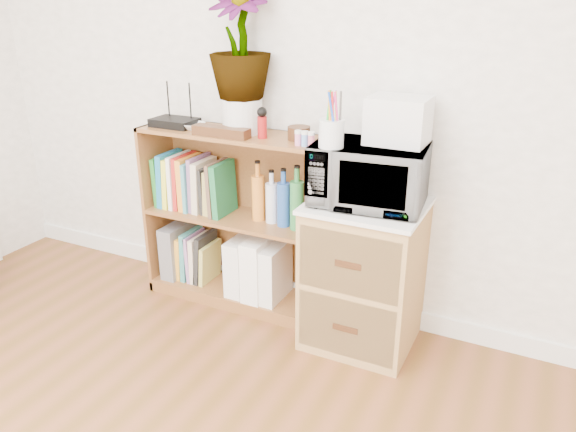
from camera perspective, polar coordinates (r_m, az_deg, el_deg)
The scene contains 21 objects.
skirting_board at distance 3.14m, azimuth 1.72°, elevation -7.78°, with size 4.00×0.02×0.10m, color white.
bookshelf at distance 3.00m, azimuth -5.41°, elevation -0.40°, with size 1.00×0.30×0.95m, color brown.
wicker_unit at distance 2.70m, azimuth 7.66°, elevation -6.06°, with size 0.50×0.45×0.70m, color #9E7542.
microwave at distance 2.49m, azimuth 8.17°, elevation 4.17°, with size 0.49×0.33×0.27m, color silver.
pen_cup at distance 2.38m, azimuth 4.42°, elevation 8.35°, with size 0.11×0.11×0.12m, color silver.
small_appliance at distance 2.48m, azimuth 11.16°, elevation 9.52°, with size 0.25×0.21×0.20m, color silver.
router at distance 3.02m, azimuth -11.44°, elevation 9.31°, with size 0.23×0.16×0.04m, color black.
white_bowl at distance 2.94m, azimuth -9.79°, elevation 9.02°, with size 0.13×0.13×0.03m, color white.
plant_pot at distance 2.82m, azimuth -4.67°, elevation 10.14°, with size 0.20×0.20×0.17m, color silver.
potted_plant at distance 2.77m, azimuth -4.90°, elevation 17.22°, with size 0.30×0.30×0.53m, color #2B6C2E.
trinket_box at distance 2.76m, azimuth -6.81°, elevation 8.50°, with size 0.30×0.07×0.05m, color #3D1E10.
kokeshi_doll at distance 2.71m, azimuth -2.64°, elevation 8.97°, with size 0.05×0.05×0.10m, color maroon.
wooden_bowl at distance 2.68m, azimuth 1.12°, elevation 8.42°, with size 0.11×0.11×0.06m, color #3A200F.
paint_jars at distance 2.56m, azimuth 1.70°, elevation 7.76°, with size 0.12×0.04×0.06m, color #CB708A.
file_box at distance 3.30m, azimuth -11.10°, elevation -3.31°, with size 0.09×0.24×0.30m, color slate.
magazine_holder_left at distance 3.07m, azimuth -4.63°, elevation -4.91°, with size 0.10×0.25×0.31m, color white.
magazine_holder_mid at distance 3.01m, azimuth -2.81°, elevation -5.13°, with size 0.11×0.27×0.34m, color white.
magazine_holder_right at distance 2.99m, azimuth -1.39°, elevation -5.72°, with size 0.10×0.24×0.31m, color white.
cookbooks at distance 3.07m, azimuth -9.58°, elevation 3.24°, with size 0.43×0.20×0.30m.
liquor_bottles at distance 2.81m, azimuth -0.97°, elevation 1.99°, with size 0.30×0.07×0.32m.
lower_books at distance 3.24m, azimuth -9.16°, elevation -4.08°, with size 0.20×0.19×0.29m.
Camera 1 is at (1.12, -0.25, 1.60)m, focal length 35.00 mm.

